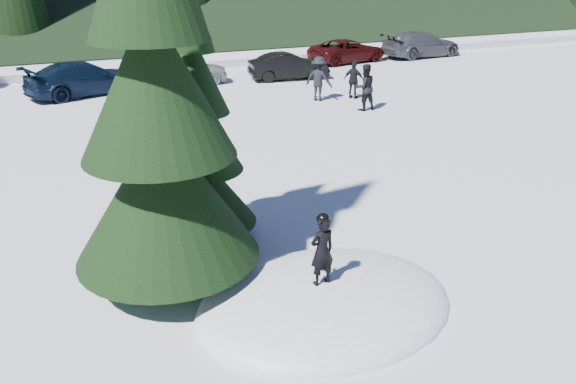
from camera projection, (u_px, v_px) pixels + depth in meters
name	position (u px, v px, depth m)	size (l,w,h in m)	color
ground	(325.00, 305.00, 9.52)	(200.00, 200.00, 0.00)	white
snow_mound	(325.00, 305.00, 9.52)	(4.48, 3.52, 0.96)	white
spruce_tall	(156.00, 102.00, 8.95)	(3.20, 3.20, 8.60)	black
spruce_short	(198.00, 143.00, 10.97)	(2.20, 2.20, 5.37)	black
child_skier	(322.00, 251.00, 9.05)	(0.44, 0.29, 1.20)	black
adult_0	(365.00, 87.00, 21.47)	(0.86, 0.67, 1.77)	black
adult_1	(354.00, 80.00, 23.29)	(0.91, 0.38, 1.55)	black
adult_2	(319.00, 79.00, 22.92)	(1.16, 0.67, 1.80)	black
car_3	(84.00, 78.00, 23.97)	(1.99, 4.89, 1.42)	black
car_4	(183.00, 69.00, 26.03)	(1.62, 4.02, 1.37)	gray
car_5	(289.00, 66.00, 27.10)	(1.34, 3.84, 1.26)	black
car_6	(348.00, 51.00, 31.67)	(2.10, 4.56, 1.27)	#340909
car_7	(421.00, 44.00, 33.32)	(2.06, 5.06, 1.47)	#44454B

